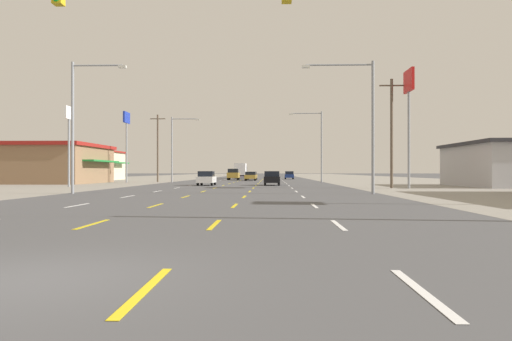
# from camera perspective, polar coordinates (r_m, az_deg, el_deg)

# --- Properties ---
(ground_plane) EXTENTS (572.00, 572.00, 0.00)m
(ground_plane) POSITION_cam_1_polar(r_m,az_deg,el_deg) (72.71, -0.85, -1.30)
(ground_plane) COLOR #4C4C4F
(lot_apron_left) EXTENTS (28.00, 440.00, 0.01)m
(lot_apron_left) POSITION_cam_1_polar(r_m,az_deg,el_deg) (77.88, -19.36, -1.21)
(lot_apron_left) COLOR gray
(lot_apron_left) RESTS_ON ground
(lot_apron_right) EXTENTS (28.00, 440.00, 0.01)m
(lot_apron_right) POSITION_cam_1_polar(r_m,az_deg,el_deg) (75.71, 18.22, -1.24)
(lot_apron_right) COLOR gray
(lot_apron_right) RESTS_ON ground
(lane_markings) EXTENTS (10.64, 227.60, 0.01)m
(lane_markings) POSITION_cam_1_polar(r_m,az_deg,el_deg) (111.17, 0.07, -0.88)
(lane_markings) COLOR white
(lane_markings) RESTS_ON ground
(signal_span_wire) EXTENTS (26.80, 0.52, 8.79)m
(signal_span_wire) POSITION_cam_1_polar(r_m,az_deg,el_deg) (15.51, -12.77, 13.00)
(signal_span_wire) COLOR brown
(signal_span_wire) RESTS_ON ground
(hatchback_inner_left_nearest) EXTENTS (1.72, 3.90, 1.54)m
(hatchback_inner_left_nearest) POSITION_cam_1_polar(r_m,az_deg,el_deg) (52.40, -5.88, -0.91)
(hatchback_inner_left_nearest) COLOR white
(hatchback_inner_left_nearest) RESTS_ON ground
(hatchback_inner_right_near) EXTENTS (1.72, 3.90, 1.54)m
(hatchback_inner_right_near) POSITION_cam_1_polar(r_m,az_deg,el_deg) (52.35, 1.89, -0.91)
(hatchback_inner_right_near) COLOR black
(hatchback_inner_right_near) RESTS_ON ground
(sedan_center_turn_mid) EXTENTS (1.80, 4.50, 1.46)m
(sedan_center_turn_mid) POSITION_cam_1_polar(r_m,az_deg,el_deg) (79.27, -0.66, -0.65)
(sedan_center_turn_mid) COLOR #B28C33
(sedan_center_turn_mid) RESTS_ON ground
(suv_inner_left_midfar) EXTENTS (1.98, 4.90, 1.98)m
(suv_inner_left_midfar) POSITION_cam_1_polar(r_m,az_deg,el_deg) (85.79, -2.68, -0.43)
(suv_inner_left_midfar) COLOR #B28C33
(suv_inner_left_midfar) RESTS_ON ground
(sedan_center_turn_far) EXTENTS (1.80, 4.50, 1.46)m
(sedan_center_turn_far) POSITION_cam_1_polar(r_m,az_deg,el_deg) (89.00, -0.46, -0.59)
(sedan_center_turn_far) COLOR #B28C33
(sedan_center_turn_far) RESTS_ON ground
(hatchback_far_right_farther) EXTENTS (1.72, 3.90, 1.54)m
(hatchback_far_right_farther) POSITION_cam_1_polar(r_m,az_deg,el_deg) (93.93, 3.95, -0.55)
(hatchback_far_right_farther) COLOR navy
(hatchback_far_right_farther) RESTS_ON ground
(box_truck_inner_left_farthest) EXTENTS (2.40, 7.20, 3.23)m
(box_truck_inner_left_farthest) POSITION_cam_1_polar(r_m,az_deg,el_deg) (104.98, -1.83, 0.07)
(box_truck_inner_left_farthest) COLOR black
(box_truck_inner_left_farthest) RESTS_ON ground
(hatchback_inner_left_distant_a) EXTENTS (1.72, 3.90, 1.54)m
(hatchback_inner_left_distant_a) POSITION_cam_1_polar(r_m,az_deg,el_deg) (118.11, -1.61, -0.46)
(hatchback_inner_left_distant_a) COLOR #4C196B
(hatchback_inner_left_distant_a) RESTS_ON ground
(storefront_left_row_1) EXTENTS (15.51, 14.13, 5.00)m
(storefront_left_row_1) POSITION_cam_1_polar(r_m,az_deg,el_deg) (67.51, -23.83, 0.75)
(storefront_left_row_1) COLOR #8C6B4C
(storefront_left_row_1) RESTS_ON ground
(storefront_left_row_2) EXTENTS (13.62, 14.07, 5.17)m
(storefront_left_row_2) POSITION_cam_1_polar(r_m,az_deg,el_deg) (89.90, -20.09, 0.59)
(storefront_left_row_2) COLOR beige
(storefront_left_row_2) RESTS_ON ground
(pole_sign_left_row_1) EXTENTS (0.24, 1.80, 7.89)m
(pole_sign_left_row_1) POSITION_cam_1_polar(r_m,az_deg,el_deg) (50.81, -21.25, 4.74)
(pole_sign_left_row_1) COLOR gray
(pole_sign_left_row_1) RESTS_ON ground
(pole_sign_left_row_2) EXTENTS (0.24, 2.50, 9.61)m
(pole_sign_left_row_2) POSITION_cam_1_polar(r_m,az_deg,el_deg) (68.20, -15.07, 4.85)
(pole_sign_left_row_2) COLOR gray
(pole_sign_left_row_2) RESTS_ON ground
(pole_sign_right_row_1) EXTENTS (0.24, 2.64, 10.51)m
(pole_sign_right_row_1) POSITION_cam_1_polar(r_m,az_deg,el_deg) (45.08, 17.63, 8.45)
(pole_sign_right_row_1) COLOR gray
(pole_sign_right_row_1) RESTS_ON ground
(streetlight_left_row_0) EXTENTS (3.78, 0.26, 8.97)m
(streetlight_left_row_0) POSITION_cam_1_polar(r_m,az_deg,el_deg) (35.08, -20.29, 5.93)
(streetlight_left_row_0) COLOR gray
(streetlight_left_row_0) RESTS_ON ground
(streetlight_right_row_0) EXTENTS (4.82, 0.26, 8.89)m
(streetlight_right_row_0) POSITION_cam_1_polar(r_m,az_deg,el_deg) (33.13, 12.70, 6.42)
(streetlight_right_row_0) COLOR gray
(streetlight_right_row_0) RESTS_ON ground
(streetlight_left_row_1) EXTENTS (3.92, 0.26, 8.91)m
(streetlight_left_row_1) POSITION_cam_1_polar(r_m,az_deg,el_deg) (66.47, -9.58, 3.06)
(streetlight_left_row_1) COLOR gray
(streetlight_left_row_1) RESTS_ON ground
(streetlight_right_row_1) EXTENTS (4.49, 0.26, 9.60)m
(streetlight_right_row_1) POSITION_cam_1_polar(r_m,az_deg,el_deg) (65.50, 7.34, 3.48)
(streetlight_right_row_1) COLOR gray
(streetlight_right_row_1) RESTS_ON ground
(utility_pole_right_row_0) EXTENTS (2.20, 0.26, 9.91)m
(utility_pole_right_row_0) POSITION_cam_1_polar(r_m,az_deg,el_deg) (45.49, 15.75, 4.48)
(utility_pole_right_row_0) COLOR brown
(utility_pole_right_row_0) RESTS_ON ground
(utility_pole_left_row_1) EXTENTS (2.20, 0.26, 9.64)m
(utility_pole_left_row_1) POSITION_cam_1_polar(r_m,az_deg,el_deg) (70.38, -11.54, 2.75)
(utility_pole_left_row_1) COLOR brown
(utility_pole_left_row_1) RESTS_ON ground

